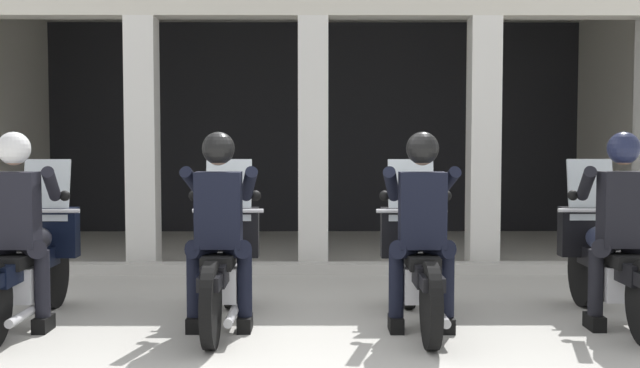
{
  "coord_description": "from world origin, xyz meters",
  "views": [
    {
      "loc": [
        -0.04,
        -6.12,
        1.55
      ],
      "look_at": [
        0.0,
        0.55,
        1.15
      ],
      "focal_mm": 44.81,
      "sensor_mm": 36.0,
      "label": 1
    }
  ],
  "objects_px": {
    "motorcycle_center_right": "(417,263)",
    "police_officer_center_right": "(422,214)",
    "police_officer_far_left": "(16,214)",
    "motorcycle_center_left": "(224,263)",
    "police_officer_center_left": "(219,214)",
    "motorcycle_far_right": "(607,262)",
    "motorcycle_far_left": "(30,263)",
    "police_officer_far_right": "(622,213)"
  },
  "relations": [
    {
      "from": "motorcycle_far_left",
      "to": "motorcycle_far_right",
      "type": "distance_m",
      "value": 4.81
    },
    {
      "from": "police_officer_far_right",
      "to": "motorcycle_center_left",
      "type": "bearing_deg",
      "value": 173.22
    },
    {
      "from": "motorcycle_center_right",
      "to": "police_officer_far_right",
      "type": "height_order",
      "value": "police_officer_far_right"
    },
    {
      "from": "police_officer_far_right",
      "to": "motorcycle_center_right",
      "type": "bearing_deg",
      "value": 169.61
    },
    {
      "from": "police_officer_center_left",
      "to": "motorcycle_far_right",
      "type": "distance_m",
      "value": 3.25
    },
    {
      "from": "police_officer_center_left",
      "to": "motorcycle_far_right",
      "type": "bearing_deg",
      "value": 1.96
    },
    {
      "from": "motorcycle_far_right",
      "to": "police_officer_far_right",
      "type": "relative_size",
      "value": 1.29
    },
    {
      "from": "motorcycle_center_left",
      "to": "police_officer_center_left",
      "type": "height_order",
      "value": "police_officer_center_left"
    },
    {
      "from": "police_officer_far_left",
      "to": "police_officer_center_left",
      "type": "bearing_deg",
      "value": -6.12
    },
    {
      "from": "motorcycle_center_left",
      "to": "police_officer_center_right",
      "type": "distance_m",
      "value": 1.69
    },
    {
      "from": "motorcycle_center_left",
      "to": "motorcycle_center_right",
      "type": "relative_size",
      "value": 1.0
    },
    {
      "from": "motorcycle_far_right",
      "to": "police_officer_center_right",
      "type": "bearing_deg",
      "value": -170.34
    },
    {
      "from": "motorcycle_far_left",
      "to": "police_officer_far_right",
      "type": "height_order",
      "value": "police_officer_far_right"
    },
    {
      "from": "police_officer_center_left",
      "to": "police_officer_far_right",
      "type": "xyz_separation_m",
      "value": [
        3.2,
        0.03,
        0.0
      ]
    },
    {
      "from": "motorcycle_far_right",
      "to": "motorcycle_far_left",
      "type": "bearing_deg",
      "value": 178.12
    },
    {
      "from": "police_officer_far_left",
      "to": "motorcycle_far_left",
      "type": "bearing_deg",
      "value": 83.54
    },
    {
      "from": "police_officer_far_left",
      "to": "motorcycle_center_left",
      "type": "distance_m",
      "value": 1.69
    },
    {
      "from": "police_officer_center_right",
      "to": "motorcycle_far_left",
      "type": "bearing_deg",
      "value": 166.57
    },
    {
      "from": "motorcycle_center_left",
      "to": "police_officer_center_left",
      "type": "distance_m",
      "value": 0.52
    },
    {
      "from": "motorcycle_far_left",
      "to": "motorcycle_center_left",
      "type": "xyz_separation_m",
      "value": [
        1.6,
        0.0,
        0.0
      ]
    },
    {
      "from": "police_officer_center_left",
      "to": "police_officer_center_right",
      "type": "relative_size",
      "value": 1.0
    },
    {
      "from": "motorcycle_center_right",
      "to": "police_officer_center_right",
      "type": "distance_m",
      "value": 0.52
    },
    {
      "from": "motorcycle_far_left",
      "to": "police_officer_center_right",
      "type": "xyz_separation_m",
      "value": [
        3.2,
        -0.3,
        0.44
      ]
    },
    {
      "from": "motorcycle_center_right",
      "to": "motorcycle_center_left",
      "type": "bearing_deg",
      "value": 171.16
    },
    {
      "from": "motorcycle_far_left",
      "to": "motorcycle_center_right",
      "type": "relative_size",
      "value": 1.0
    },
    {
      "from": "motorcycle_far_left",
      "to": "police_officer_far_right",
      "type": "distance_m",
      "value": 4.83
    },
    {
      "from": "motorcycle_far_left",
      "to": "motorcycle_center_right",
      "type": "bearing_deg",
      "value": -6.58
    },
    {
      "from": "police_officer_center_left",
      "to": "police_officer_center_right",
      "type": "bearing_deg",
      "value": -4.51
    },
    {
      "from": "motorcycle_center_left",
      "to": "motorcycle_center_right",
      "type": "distance_m",
      "value": 1.6
    },
    {
      "from": "police_officer_center_right",
      "to": "police_officer_center_left",
      "type": "bearing_deg",
      "value": 171.16
    },
    {
      "from": "police_officer_center_left",
      "to": "motorcycle_center_right",
      "type": "height_order",
      "value": "police_officer_center_left"
    },
    {
      "from": "police_officer_far_left",
      "to": "motorcycle_center_left",
      "type": "height_order",
      "value": "police_officer_far_left"
    },
    {
      "from": "motorcycle_far_left",
      "to": "police_officer_far_left",
      "type": "bearing_deg",
      "value": -96.46
    },
    {
      "from": "motorcycle_center_left",
      "to": "police_officer_center_left",
      "type": "bearing_deg",
      "value": -93.93
    },
    {
      "from": "motorcycle_center_right",
      "to": "motorcycle_far_left",
      "type": "bearing_deg",
      "value": 171.62
    },
    {
      "from": "motorcycle_center_left",
      "to": "motorcycle_far_right",
      "type": "distance_m",
      "value": 3.2
    },
    {
      "from": "police_officer_center_left",
      "to": "police_officer_center_right",
      "type": "distance_m",
      "value": 1.6
    },
    {
      "from": "police_officer_center_right",
      "to": "motorcycle_center_left",
      "type": "bearing_deg",
      "value": 161.14
    },
    {
      "from": "motorcycle_far_left",
      "to": "police_officer_far_left",
      "type": "distance_m",
      "value": 0.52
    },
    {
      "from": "police_officer_far_left",
      "to": "motorcycle_center_left",
      "type": "bearing_deg",
      "value": 3.91
    },
    {
      "from": "motorcycle_center_left",
      "to": "motorcycle_center_right",
      "type": "bearing_deg",
      "value": -4.51
    },
    {
      "from": "motorcycle_center_left",
      "to": "police_officer_center_right",
      "type": "bearing_deg",
      "value": -14.53
    }
  ]
}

